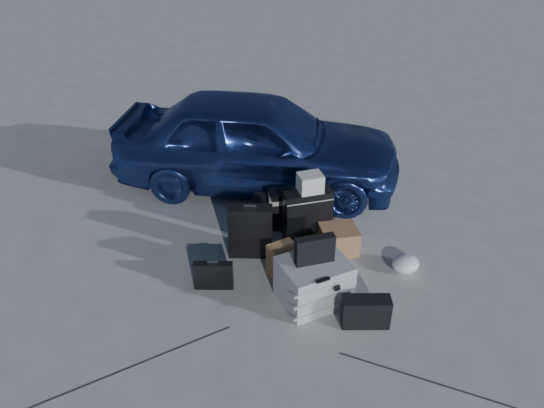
{
  "coord_description": "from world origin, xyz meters",
  "views": [
    {
      "loc": [
        -1.01,
        -3.79,
        3.6
      ],
      "look_at": [
        -0.02,
        0.85,
        0.61
      ],
      "focal_mm": 35.0,
      "sensor_mm": 36.0,
      "label": 1
    }
  ],
  "objects_px": {
    "suitcase_left": "(250,231)",
    "car": "(257,141)",
    "briefcase": "(214,276)",
    "duffel_bag": "(283,212)",
    "cardboard_box": "(338,240)",
    "pelican_case": "(314,281)",
    "suitcase_right": "(307,216)"
  },
  "relations": [
    {
      "from": "briefcase",
      "to": "cardboard_box",
      "type": "relative_size",
      "value": 1.0
    },
    {
      "from": "briefcase",
      "to": "duffel_bag",
      "type": "relative_size",
      "value": 0.57
    },
    {
      "from": "briefcase",
      "to": "suitcase_right",
      "type": "height_order",
      "value": "suitcase_right"
    },
    {
      "from": "pelican_case",
      "to": "suitcase_right",
      "type": "relative_size",
      "value": 0.98
    },
    {
      "from": "briefcase",
      "to": "suitcase_left",
      "type": "bearing_deg",
      "value": 57.89
    },
    {
      "from": "car",
      "to": "cardboard_box",
      "type": "distance_m",
      "value": 1.84
    },
    {
      "from": "pelican_case",
      "to": "duffel_bag",
      "type": "relative_size",
      "value": 0.9
    },
    {
      "from": "car",
      "to": "cardboard_box",
      "type": "height_order",
      "value": "car"
    },
    {
      "from": "pelican_case",
      "to": "suitcase_left",
      "type": "height_order",
      "value": "suitcase_left"
    },
    {
      "from": "briefcase",
      "to": "suitcase_right",
      "type": "xyz_separation_m",
      "value": [
        1.14,
        0.6,
        0.17
      ]
    },
    {
      "from": "suitcase_left",
      "to": "cardboard_box",
      "type": "relative_size",
      "value": 1.55
    },
    {
      "from": "car",
      "to": "duffel_bag",
      "type": "bearing_deg",
      "value": -153.7
    },
    {
      "from": "cardboard_box",
      "to": "pelican_case",
      "type": "bearing_deg",
      "value": -124.5
    },
    {
      "from": "pelican_case",
      "to": "duffel_bag",
      "type": "bearing_deg",
      "value": 76.22
    },
    {
      "from": "car",
      "to": "duffel_bag",
      "type": "height_order",
      "value": "car"
    },
    {
      "from": "suitcase_left",
      "to": "car",
      "type": "bearing_deg",
      "value": 89.73
    },
    {
      "from": "briefcase",
      "to": "duffel_bag",
      "type": "xyz_separation_m",
      "value": [
        0.94,
        0.96,
        0.02
      ]
    },
    {
      "from": "pelican_case",
      "to": "cardboard_box",
      "type": "bearing_deg",
      "value": 41.68
    },
    {
      "from": "car",
      "to": "suitcase_left",
      "type": "distance_m",
      "value": 1.61
    },
    {
      "from": "briefcase",
      "to": "suitcase_left",
      "type": "xyz_separation_m",
      "value": [
        0.46,
        0.47,
        0.15
      ]
    },
    {
      "from": "duffel_bag",
      "to": "cardboard_box",
      "type": "xyz_separation_m",
      "value": [
        0.49,
        -0.63,
        -0.03
      ]
    },
    {
      "from": "car",
      "to": "suitcase_left",
      "type": "bearing_deg",
      "value": -172.78
    },
    {
      "from": "cardboard_box",
      "to": "suitcase_right",
      "type": "bearing_deg",
      "value": 136.69
    },
    {
      "from": "suitcase_right",
      "to": "briefcase",
      "type": "bearing_deg",
      "value": -155.27
    },
    {
      "from": "briefcase",
      "to": "suitcase_right",
      "type": "bearing_deg",
      "value": 40.5
    },
    {
      "from": "suitcase_right",
      "to": "cardboard_box",
      "type": "xyz_separation_m",
      "value": [
        0.29,
        -0.27,
        -0.17
      ]
    },
    {
      "from": "car",
      "to": "pelican_case",
      "type": "height_order",
      "value": "car"
    },
    {
      "from": "duffel_bag",
      "to": "briefcase",
      "type": "bearing_deg",
      "value": -114.65
    },
    {
      "from": "car",
      "to": "suitcase_left",
      "type": "xyz_separation_m",
      "value": [
        -0.37,
        -1.53,
        -0.32
      ]
    },
    {
      "from": "briefcase",
      "to": "duffel_bag",
      "type": "bearing_deg",
      "value": 58.2
    },
    {
      "from": "car",
      "to": "briefcase",
      "type": "xyz_separation_m",
      "value": [
        -0.83,
        -2.0,
        -0.47
      ]
    },
    {
      "from": "pelican_case",
      "to": "briefcase",
      "type": "bearing_deg",
      "value": 144.19
    }
  ]
}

